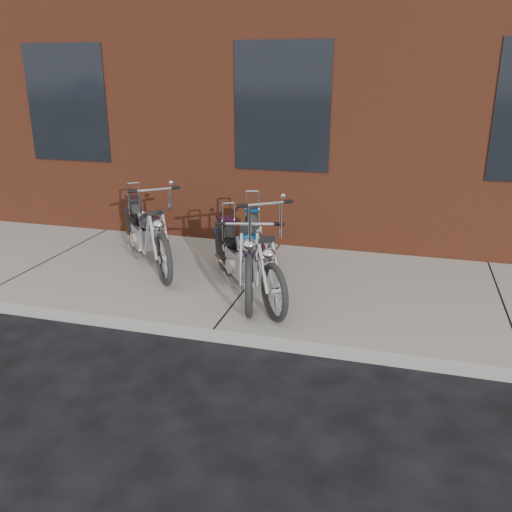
% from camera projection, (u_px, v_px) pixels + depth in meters
% --- Properties ---
extents(ground, '(120.00, 120.00, 0.00)m').
position_uv_depth(ground, '(214.00, 342.00, 5.67)').
color(ground, black).
rests_on(ground, ground).
extents(sidewalk, '(22.00, 3.00, 0.15)m').
position_uv_depth(sidewalk, '(253.00, 284.00, 7.01)').
color(sidewalk, gray).
rests_on(sidewalk, ground).
extents(building_brick, '(22.00, 10.00, 8.00)m').
position_uv_depth(building_brick, '(336.00, 6.00, 11.65)').
color(building_brick, brown).
rests_on(building_brick, ground).
extents(chopper_purple, '(1.43, 1.83, 1.25)m').
position_uv_depth(chopper_purple, '(246.00, 261.00, 6.44)').
color(chopper_purple, black).
rests_on(chopper_purple, sidewalk).
extents(chopper_blue, '(0.82, 2.35, 1.05)m').
position_uv_depth(chopper_blue, '(251.00, 252.00, 6.65)').
color(chopper_blue, black).
rests_on(chopper_blue, sidewalk).
extents(chopper_third, '(1.57, 1.85, 1.18)m').
position_uv_depth(chopper_third, '(147.00, 234.00, 7.42)').
color(chopper_third, black).
rests_on(chopper_third, sidewalk).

